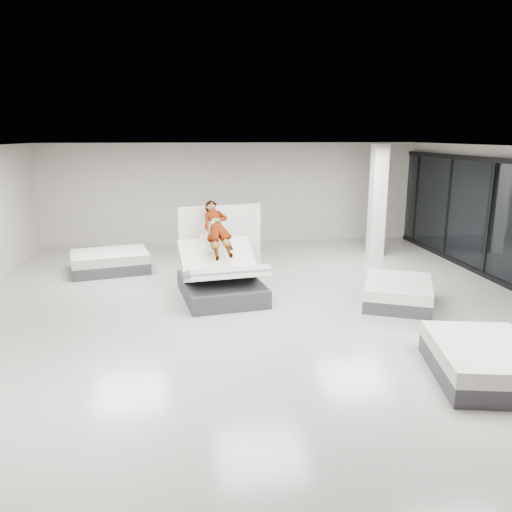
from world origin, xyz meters
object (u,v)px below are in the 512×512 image
(flat_bed_right_near, at_px, (484,361))
(hero_bed, at_px, (221,278))
(divider_panel, at_px, (221,244))
(column, at_px, (377,201))
(flat_bed_left_far, at_px, (110,262))
(remote, at_px, (231,248))
(person, at_px, (217,238))
(flat_bed_right_far, at_px, (398,292))

(flat_bed_right_near, bearing_deg, hero_bed, 129.90)
(divider_panel, height_order, column, column)
(divider_panel, distance_m, flat_bed_left_far, 3.11)
(hero_bed, relative_size, remote, 17.01)
(flat_bed_right_near, relative_size, flat_bed_left_far, 0.97)
(hero_bed, relative_size, divider_panel, 1.18)
(flat_bed_right_near, bearing_deg, divider_panel, 122.06)
(divider_panel, xyz_separation_m, column, (4.61, 1.97, 0.69))
(divider_panel, height_order, flat_bed_right_near, divider_panel)
(person, height_order, divider_panel, person)
(hero_bed, relative_size, flat_bed_right_far, 1.11)
(person, bearing_deg, remote, -57.85)
(divider_panel, xyz_separation_m, flat_bed_left_far, (-2.79, 1.20, -0.65))
(remote, xyz_separation_m, flat_bed_left_far, (-2.93, 2.48, -0.83))
(flat_bed_right_far, bearing_deg, flat_bed_left_far, 151.81)
(hero_bed, distance_m, flat_bed_left_far, 3.67)
(remote, relative_size, flat_bed_right_near, 0.07)
(flat_bed_left_far, height_order, column, column)
(person, xyz_separation_m, flat_bed_right_near, (3.58, -4.53, -1.00))
(remote, xyz_separation_m, divider_panel, (-0.14, 1.28, -0.18))
(hero_bed, bearing_deg, divider_panel, 86.15)
(flat_bed_left_far, bearing_deg, divider_panel, -23.23)
(flat_bed_right_far, height_order, column, column)
(flat_bed_right_near, distance_m, flat_bed_left_far, 9.15)
(flat_bed_right_far, distance_m, flat_bed_left_far, 7.19)
(hero_bed, relative_size, flat_bed_right_near, 1.13)
(flat_bed_right_near, height_order, flat_bed_left_far, flat_bed_left_far)
(hero_bed, bearing_deg, remote, -1.96)
(flat_bed_right_far, xyz_separation_m, column, (1.07, 4.16, 1.36))
(hero_bed, xyz_separation_m, flat_bed_right_far, (3.63, -0.92, -0.18))
(person, height_order, column, column)
(flat_bed_left_far, distance_m, column, 7.57)
(remote, distance_m, flat_bed_right_far, 3.63)
(hero_bed, height_order, column, column)
(hero_bed, distance_m, column, 5.83)
(flat_bed_left_far, bearing_deg, column, 5.91)
(hero_bed, bearing_deg, column, 34.60)
(remote, relative_size, divider_panel, 0.07)
(hero_bed, distance_m, flat_bed_right_far, 3.75)
(hero_bed, bearing_deg, flat_bed_right_near, -50.10)
(flat_bed_right_near, bearing_deg, flat_bed_right_far, 88.28)
(person, relative_size, divider_panel, 0.77)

